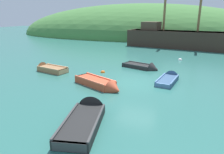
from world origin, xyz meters
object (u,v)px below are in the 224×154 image
rowboat_far (49,69)px  rowboat_outer_left (169,80)px  rowboat_near_dock (144,68)px  rowboat_portside (100,85)px  sailing_ship (176,41)px  buoy_white (180,60)px  rowboat_center (86,118)px  buoy_orange (103,73)px

rowboat_far → rowboat_outer_left: size_ratio=1.01×
rowboat_near_dock → rowboat_portside: bearing=-86.7°
rowboat_far → rowboat_outer_left: (8.98, 0.34, -0.05)m
sailing_ship → buoy_white: bearing=-74.0°
rowboat_portside → rowboat_outer_left: (3.85, 2.56, -0.07)m
sailing_ship → rowboat_center: (-2.80, -21.91, -0.75)m
sailing_ship → buoy_orange: (-4.77, -14.80, -0.86)m
rowboat_far → rowboat_center: bearing=148.7°
buoy_white → rowboat_outer_left: bearing=-94.8°
buoy_orange → buoy_white: bearing=50.2°
rowboat_outer_left → rowboat_near_dock: rowboat_near_dock is taller
rowboat_portside → rowboat_center: bearing=-49.6°
rowboat_portside → rowboat_outer_left: size_ratio=1.16×
rowboat_far → buoy_orange: (4.13, 0.87, -0.13)m
rowboat_portside → rowboat_center: 4.14m
sailing_ship → rowboat_center: bearing=-85.9°
rowboat_far → rowboat_portside: bearing=170.9°
rowboat_far → buoy_white: 12.09m
rowboat_far → rowboat_near_dock: bearing=-141.5°
rowboat_far → buoy_white: bearing=-128.0°
rowboat_near_dock → buoy_orange: rowboat_near_dock is taller
sailing_ship → buoy_white: size_ratio=40.87×
rowboat_portside → rowboat_center: size_ratio=0.92×
sailing_ship → rowboat_far: 18.03m
buoy_white → rowboat_near_dock: bearing=-122.5°
rowboat_portside → rowboat_near_dock: (1.69, 5.28, -0.07)m
rowboat_center → rowboat_far: (-6.10, 6.25, 0.01)m
rowboat_portside → rowboat_far: bearing=-176.7°
rowboat_near_dock → sailing_ship: bearing=101.7°
sailing_ship → buoy_orange: 15.57m
rowboat_outer_left → rowboat_portside: bearing=133.7°
rowboat_center → rowboat_outer_left: size_ratio=1.26×
sailing_ship → rowboat_center: 22.10m
rowboat_far → buoy_white: rowboat_far is taller
rowboat_portside → rowboat_outer_left: rowboat_portside is taller
rowboat_outer_left → buoy_orange: rowboat_outer_left is taller
rowboat_portside → buoy_white: rowboat_portside is taller
rowboat_center → rowboat_outer_left: rowboat_center is taller
rowboat_outer_left → buoy_orange: size_ratio=9.02×
rowboat_outer_left → rowboat_near_dock: (-2.16, 2.73, 0.00)m
sailing_ship → buoy_white: 8.35m
rowboat_center → rowboat_portside: bearing=3.3°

